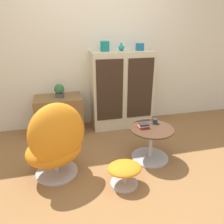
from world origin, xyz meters
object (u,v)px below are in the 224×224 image
object	(u,v)px
vase_inner_right	(140,47)
book_stack	(143,126)
tv_console	(60,115)
potted_plant	(59,90)
ottoman	(124,171)
egg_chair	(56,142)
coffee_table	(151,142)
vase_inner_left	(121,48)
sideboard	(121,90)
teacup	(155,121)
vase_leftmost	(105,46)

from	to	relation	value
vase_inner_right	book_stack	xyz separation A→B (m)	(-0.30, -1.04, -0.84)
tv_console	potted_plant	xyz separation A→B (m)	(0.03, 0.00, 0.40)
ottoman	potted_plant	world-z (taller)	potted_plant
egg_chair	vase_inner_right	world-z (taller)	vase_inner_right
egg_chair	coffee_table	size ratio (longest dim) A/B	1.68
vase_inner_left	sideboard	bearing A→B (deg)	-16.39
tv_console	teacup	world-z (taller)	tv_console
ottoman	potted_plant	bearing A→B (deg)	112.50
tv_console	vase_inner_right	bearing A→B (deg)	1.09
vase_leftmost	book_stack	size ratio (longest dim) A/B	1.13
egg_chair	book_stack	world-z (taller)	egg_chair
sideboard	potted_plant	size ratio (longest dim) A/B	6.25
ottoman	vase_inner_right	world-z (taller)	vase_inner_right
egg_chair	vase_leftmost	bearing A→B (deg)	55.37
egg_chair	vase_inner_left	distance (m)	1.79
vase_inner_right	vase_inner_left	bearing A→B (deg)	180.00
vase_inner_right	potted_plant	size ratio (longest dim) A/B	0.67
coffee_table	teacup	world-z (taller)	teacup
vase_leftmost	potted_plant	size ratio (longest dim) A/B	0.75
coffee_table	vase_inner_right	xyz separation A→B (m)	(0.20, 1.08, 1.07)
sideboard	egg_chair	distance (m)	1.59
tv_console	vase_leftmost	distance (m)	1.27
potted_plant	book_stack	bearing A→B (deg)	-46.34
potted_plant	teacup	distance (m)	1.51
sideboard	vase_inner_left	bearing A→B (deg)	163.61
vase_leftmost	vase_inner_left	world-z (taller)	vase_leftmost
ottoman	vase_inner_right	xyz separation A→B (m)	(0.67, 1.48, 1.12)
ottoman	teacup	distance (m)	0.82
sideboard	vase_leftmost	distance (m)	0.75
egg_chair	coffee_table	bearing A→B (deg)	3.99
book_stack	coffee_table	bearing A→B (deg)	-19.37
sideboard	book_stack	world-z (taller)	sideboard
sideboard	coffee_table	bearing A→B (deg)	-85.57
ottoman	coffee_table	xyz separation A→B (m)	(0.47, 0.40, 0.06)
ottoman	vase_inner_right	distance (m)	1.98
egg_chair	ottoman	size ratio (longest dim) A/B	2.45
potted_plant	teacup	xyz separation A→B (m)	(1.16, -0.94, -0.23)
sideboard	book_stack	size ratio (longest dim) A/B	9.49
sideboard	coffee_table	distance (m)	1.15
coffee_table	book_stack	world-z (taller)	book_stack
egg_chair	vase_leftmost	distance (m)	1.66
vase_inner_left	potted_plant	world-z (taller)	vase_inner_left
potted_plant	vase_inner_right	bearing A→B (deg)	1.08
sideboard	tv_console	bearing A→B (deg)	-178.83
coffee_table	sideboard	bearing A→B (deg)	94.43
egg_chair	teacup	world-z (taller)	egg_chair
sideboard	tv_console	xyz separation A→B (m)	(-1.02, -0.02, -0.33)
vase_leftmost	teacup	size ratio (longest dim) A/B	1.40
tv_console	vase_leftmost	size ratio (longest dim) A/B	4.83
sideboard	book_stack	bearing A→B (deg)	-90.99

